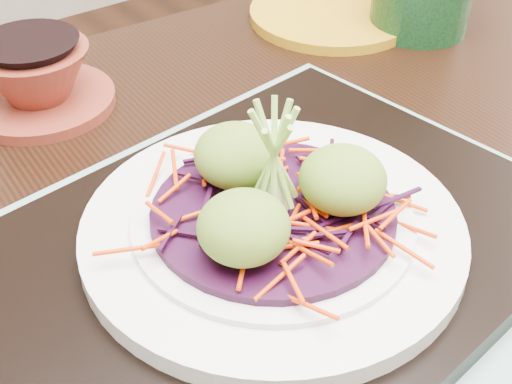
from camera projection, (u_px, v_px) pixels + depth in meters
dining_table at (210, 301)px, 0.62m from camera, size 1.14×0.80×0.69m
placemat at (272, 259)px, 0.53m from camera, size 0.53×0.44×0.00m
serving_tray at (272, 248)px, 0.52m from camera, size 0.46×0.37×0.02m
white_plate at (273, 228)px, 0.51m from camera, size 0.28×0.28×0.02m
cabbage_bed at (273, 213)px, 0.50m from camera, size 0.17×0.17×0.01m
carrot_julienne at (273, 204)px, 0.50m from camera, size 0.21×0.21×0.01m
guacamole_scoops at (274, 186)px, 0.49m from camera, size 0.15×0.13×0.05m
scallion_garnish at (274, 161)px, 0.47m from camera, size 0.06×0.06×0.10m
terracotta_bowl_set at (37, 81)px, 0.69m from camera, size 0.16×0.16×0.06m
yellow_plate at (332, 14)px, 0.87m from camera, size 0.26×0.26×0.01m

